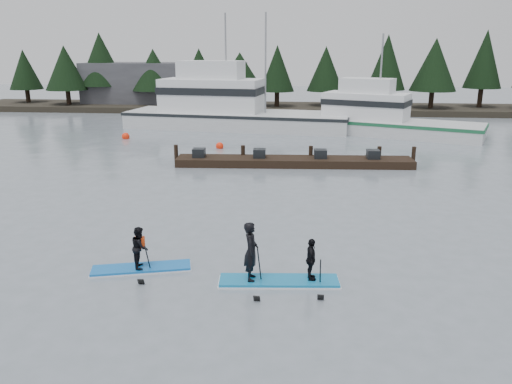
# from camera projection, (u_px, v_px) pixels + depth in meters

# --- Properties ---
(ground) EXTENTS (160.00, 160.00, 0.00)m
(ground) POSITION_uv_depth(u_px,v_px,m) (235.00, 288.00, 14.03)
(ground) COLOR slate
(ground) RESTS_ON ground
(far_shore) EXTENTS (70.00, 8.00, 0.60)m
(far_shore) POSITION_uv_depth(u_px,v_px,m) (288.00, 108.00, 54.12)
(far_shore) COLOR #2D281E
(far_shore) RESTS_ON ground
(treeline) EXTENTS (60.00, 4.00, 8.00)m
(treeline) POSITION_uv_depth(u_px,v_px,m) (288.00, 111.00, 54.21)
(treeline) COLOR black
(treeline) RESTS_ON ground
(waterfront_building) EXTENTS (18.00, 6.00, 5.00)m
(waterfront_building) POSITION_uv_depth(u_px,v_px,m) (166.00, 85.00, 56.73)
(waterfront_building) COLOR #4C4C51
(waterfront_building) RESTS_ON ground
(fishing_boat_large) EXTENTS (19.19, 7.69, 10.42)m
(fishing_boat_large) POSITION_uv_depth(u_px,v_px,m) (231.00, 118.00, 42.41)
(fishing_boat_large) COLOR silver
(fishing_boat_large) RESTS_ON ground
(fishing_boat_medium) EXTENTS (14.76, 9.20, 8.53)m
(fishing_boat_medium) POSITION_uv_depth(u_px,v_px,m) (381.00, 126.00, 39.35)
(fishing_boat_medium) COLOR silver
(fishing_boat_medium) RESTS_ON ground
(floating_dock) EXTENTS (13.60, 2.53, 0.45)m
(floating_dock) POSITION_uv_depth(u_px,v_px,m) (294.00, 162.00, 28.73)
(floating_dock) COLOR black
(floating_dock) RESTS_ON ground
(buoy_b) EXTENTS (0.52, 0.52, 0.52)m
(buoy_b) POSITION_uv_depth(u_px,v_px,m) (220.00, 148.00, 33.80)
(buoy_b) COLOR #FF2B0C
(buoy_b) RESTS_ON ground
(buoy_c) EXTENTS (0.54, 0.54, 0.54)m
(buoy_c) POSITION_uv_depth(u_px,v_px,m) (466.00, 141.00, 36.43)
(buoy_c) COLOR #FF2B0C
(buoy_c) RESTS_ON ground
(buoy_a) EXTENTS (0.58, 0.58, 0.58)m
(buoy_a) POSITION_uv_depth(u_px,v_px,m) (126.00, 139.00, 37.41)
(buoy_a) COLOR #FF2B0C
(buoy_a) RESTS_ON ground
(paddleboard_solo) EXTENTS (3.04, 1.45, 1.85)m
(paddleboard_solo) POSITION_uv_depth(u_px,v_px,m) (141.00, 255.00, 15.04)
(paddleboard_solo) COLOR blue
(paddleboard_solo) RESTS_ON ground
(paddleboard_duo) EXTENTS (3.47, 1.30, 2.31)m
(paddleboard_duo) POSITION_uv_depth(u_px,v_px,m) (275.00, 263.00, 14.16)
(paddleboard_duo) COLOR #1275AC
(paddleboard_duo) RESTS_ON ground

